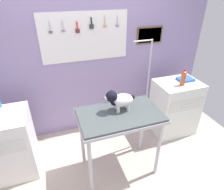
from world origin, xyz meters
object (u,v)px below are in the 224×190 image
object	(u,v)px
grooming_table	(120,120)
cabinet_right	(174,107)
soda_bottle	(183,78)
grooming_arm	(145,102)
counter_left	(0,147)
dog	(119,100)

from	to	relation	value
grooming_table	cabinet_right	bearing A→B (deg)	22.37
cabinet_right	soda_bottle	xyz separation A→B (m)	(-0.01, -0.09, 0.57)
grooming_arm	cabinet_right	xyz separation A→B (m)	(0.65, 0.16, -0.32)
counter_left	cabinet_right	world-z (taller)	cabinet_right
grooming_table	grooming_arm	distance (m)	0.60
grooming_arm	cabinet_right	distance (m)	0.74
grooming_arm	dog	xyz separation A→B (m)	(-0.50, -0.25, 0.28)
cabinet_right	soda_bottle	bearing A→B (deg)	-98.84
grooming_table	dog	world-z (taller)	dog
grooming_table	cabinet_right	world-z (taller)	grooming_table
grooming_table	soda_bottle	world-z (taller)	soda_bottle
grooming_table	cabinet_right	xyz separation A→B (m)	(1.15, 0.48, -0.36)
counter_left	grooming_table	bearing A→B (deg)	-16.56
dog	cabinet_right	distance (m)	1.35
cabinet_right	dog	bearing A→B (deg)	-160.41
grooming_table	dog	bearing A→B (deg)	79.65
dog	counter_left	xyz separation A→B (m)	(-1.46, 0.36, -0.62)
counter_left	cabinet_right	bearing A→B (deg)	1.01
grooming_arm	cabinet_right	size ratio (longest dim) A/B	1.82
cabinet_right	counter_left	bearing A→B (deg)	-178.99
cabinet_right	grooming_arm	bearing A→B (deg)	-166.45
cabinet_right	soda_bottle	world-z (taller)	soda_bottle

